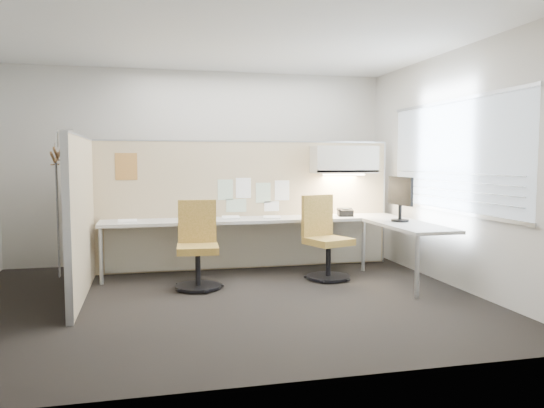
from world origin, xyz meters
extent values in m
cube|color=black|center=(0.00, 0.00, -0.01)|extent=(5.50, 4.50, 0.01)
cube|color=white|center=(0.00, 0.00, 2.80)|extent=(5.50, 4.50, 0.01)
cube|color=beige|center=(0.00, 2.25, 1.40)|extent=(5.50, 0.02, 2.80)
cube|color=beige|center=(0.00, -2.25, 1.40)|extent=(5.50, 0.02, 2.80)
cube|color=beige|center=(2.75, 0.00, 1.40)|extent=(0.02, 4.50, 2.80)
cube|color=#99A6B2|center=(2.73, 0.00, 1.55)|extent=(0.01, 2.80, 1.30)
cube|color=tan|center=(0.55, 1.60, 0.88)|extent=(4.10, 0.06, 1.75)
cube|color=tan|center=(-1.50, 0.50, 0.88)|extent=(0.06, 2.20, 1.75)
cube|color=beige|center=(0.60, 1.27, 0.71)|extent=(4.00, 0.60, 0.04)
cube|color=beige|center=(2.30, 0.23, 0.71)|extent=(0.60, 1.47, 0.04)
cube|color=beige|center=(0.60, 1.54, 0.34)|extent=(3.90, 0.02, 0.64)
cylinder|color=#A5A8AA|center=(-1.35, 1.02, 0.34)|extent=(0.05, 0.05, 0.69)
cylinder|color=#A5A8AA|center=(2.05, -0.45, 0.34)|extent=(0.05, 0.05, 0.69)
cylinder|color=#A5A8AA|center=(2.05, 1.02, 0.34)|extent=(0.05, 0.05, 0.69)
cube|color=beige|center=(1.90, 1.39, 1.51)|extent=(0.90, 0.36, 0.38)
cube|color=#FFEABF|center=(1.90, 1.39, 1.30)|extent=(0.60, 0.06, 0.02)
cube|color=#8CBF8C|center=(0.25, 1.57, 1.10)|extent=(0.21, 0.00, 0.28)
cube|color=white|center=(0.50, 1.57, 1.12)|extent=(0.21, 0.00, 0.28)
cube|color=#8CBF8C|center=(0.78, 1.57, 1.05)|extent=(0.21, 0.00, 0.28)
cube|color=white|center=(1.05, 1.57, 1.08)|extent=(0.21, 0.00, 0.28)
cube|color=#8CBF8C|center=(0.40, 1.57, 0.88)|extent=(0.28, 0.00, 0.18)
cube|color=white|center=(0.90, 1.57, 0.86)|extent=(0.21, 0.00, 0.14)
cube|color=orange|center=(-1.05, 1.57, 1.42)|extent=(0.28, 0.00, 0.35)
cylinder|color=black|center=(-0.23, 0.52, 0.03)|extent=(0.54, 0.54, 0.03)
cylinder|color=black|center=(-0.23, 0.52, 0.24)|extent=(0.06, 0.06, 0.41)
cube|color=#D7A050|center=(-0.23, 0.52, 0.47)|extent=(0.51, 0.51, 0.08)
cube|color=#D7A050|center=(-0.21, 0.74, 0.77)|extent=(0.46, 0.10, 0.51)
cylinder|color=black|center=(1.42, 0.64, 0.03)|extent=(0.55, 0.55, 0.03)
cylinder|color=black|center=(1.42, 0.64, 0.24)|extent=(0.06, 0.06, 0.42)
cube|color=#D7A050|center=(1.42, 0.64, 0.49)|extent=(0.62, 0.62, 0.08)
cube|color=#D7A050|center=(1.34, 0.86, 0.79)|extent=(0.46, 0.21, 0.53)
cylinder|color=black|center=(2.30, 0.47, 0.75)|extent=(0.22, 0.22, 0.02)
cylinder|color=black|center=(2.30, 0.47, 0.84)|extent=(0.04, 0.04, 0.20)
cube|color=black|center=(2.30, 0.47, 1.12)|extent=(0.07, 0.53, 0.35)
cube|color=black|center=(2.30, 0.47, 1.12)|extent=(0.04, 0.49, 0.31)
cube|color=black|center=(1.87, 1.24, 0.78)|extent=(0.23, 0.23, 0.12)
cylinder|color=black|center=(1.78, 1.26, 0.81)|extent=(0.07, 0.17, 0.04)
cube|color=black|center=(1.58, 1.31, 0.76)|extent=(0.14, 0.06, 0.05)
cube|color=black|center=(1.53, 1.24, 0.76)|extent=(0.11, 0.09, 0.06)
cube|color=silver|center=(-1.50, -0.50, 1.77)|extent=(0.14, 0.02, 0.02)
cylinder|color=silver|center=(-1.57, -0.50, 1.69)|extent=(0.02, 0.02, 0.14)
cube|color=#AD7F4C|center=(-1.57, -0.50, 1.56)|extent=(0.02, 0.41, 0.12)
cube|color=#AD7F4C|center=(-1.60, -0.47, 1.52)|extent=(0.02, 0.41, 0.12)
cube|color=#A0A2AA|center=(-1.58, -0.55, 0.96)|extent=(0.01, 0.07, 1.03)
cube|color=white|center=(-1.04, 1.21, 0.74)|extent=(0.24, 0.31, 0.03)
cube|color=white|center=(-0.24, 1.29, 0.74)|extent=(0.26, 0.32, 0.02)
cube|color=white|center=(0.27, 1.24, 0.75)|extent=(0.27, 0.33, 0.03)
cube|color=white|center=(0.84, 1.29, 0.74)|extent=(0.29, 0.34, 0.02)
cube|color=white|center=(1.44, 1.20, 0.74)|extent=(0.29, 0.34, 0.02)
camera|label=1|loc=(-0.80, -5.61, 1.51)|focal=35.00mm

